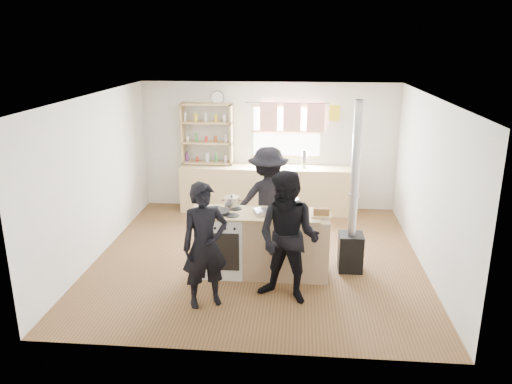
% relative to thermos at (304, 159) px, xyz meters
% --- Properties ---
extents(ground, '(5.00, 5.00, 0.01)m').
position_rel_thermos_xyz_m(ground, '(-0.70, -2.22, -1.07)').
color(ground, brown).
rests_on(ground, ground).
extents(back_counter, '(3.40, 0.55, 0.90)m').
position_rel_thermos_xyz_m(back_counter, '(-0.70, 0.00, -0.62)').
color(back_counter, tan).
rests_on(back_counter, ground).
extents(shelving_unit, '(1.00, 0.28, 1.20)m').
position_rel_thermos_xyz_m(shelving_unit, '(-1.90, 0.12, 0.45)').
color(shelving_unit, tan).
rests_on(shelving_unit, back_counter).
extents(thermos, '(0.10, 0.10, 0.33)m').
position_rel_thermos_xyz_m(thermos, '(0.00, 0.00, 0.00)').
color(thermos, silver).
rests_on(thermos, back_counter).
extents(cooking_island, '(1.97, 0.64, 0.93)m').
position_rel_thermos_xyz_m(cooking_island, '(-0.56, -2.77, -0.60)').
color(cooking_island, white).
rests_on(cooking_island, ground).
extents(skillet_greens, '(0.38, 0.38, 0.05)m').
position_rel_thermos_xyz_m(skillet_greens, '(-1.21, -2.85, -0.11)').
color(skillet_greens, black).
rests_on(skillet_greens, cooking_island).
extents(roast_tray, '(0.38, 0.34, 0.06)m').
position_rel_thermos_xyz_m(roast_tray, '(-0.54, -2.80, -0.10)').
color(roast_tray, silver).
rests_on(roast_tray, cooking_island).
extents(stockpot_stove, '(0.23, 0.23, 0.19)m').
position_rel_thermos_xyz_m(stockpot_stove, '(-1.06, -2.56, -0.05)').
color(stockpot_stove, silver).
rests_on(stockpot_stove, cooking_island).
extents(stockpot_counter, '(0.32, 0.32, 0.23)m').
position_rel_thermos_xyz_m(stockpot_counter, '(-0.25, -2.72, -0.03)').
color(stockpot_counter, '#B1B1B4').
rests_on(stockpot_counter, cooking_island).
extents(bread_board, '(0.28, 0.21, 0.12)m').
position_rel_thermos_xyz_m(bread_board, '(0.23, -2.82, -0.09)').
color(bread_board, tan).
rests_on(bread_board, cooking_island).
extents(flue_heater, '(0.35, 0.35, 2.50)m').
position_rel_thermos_xyz_m(flue_heater, '(0.69, -2.54, -0.42)').
color(flue_heater, black).
rests_on(flue_heater, ground).
extents(person_near_left, '(0.70, 0.61, 1.63)m').
position_rel_thermos_xyz_m(person_near_left, '(-1.24, -3.71, -0.25)').
color(person_near_left, black).
rests_on(person_near_left, ground).
extents(person_near_right, '(1.02, 0.91, 1.73)m').
position_rel_thermos_xyz_m(person_near_right, '(-0.21, -3.51, -0.20)').
color(person_near_right, black).
rests_on(person_near_right, ground).
extents(person_far, '(1.19, 0.81, 1.70)m').
position_rel_thermos_xyz_m(person_far, '(-0.57, -1.90, -0.22)').
color(person_far, black).
rests_on(person_far, ground).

